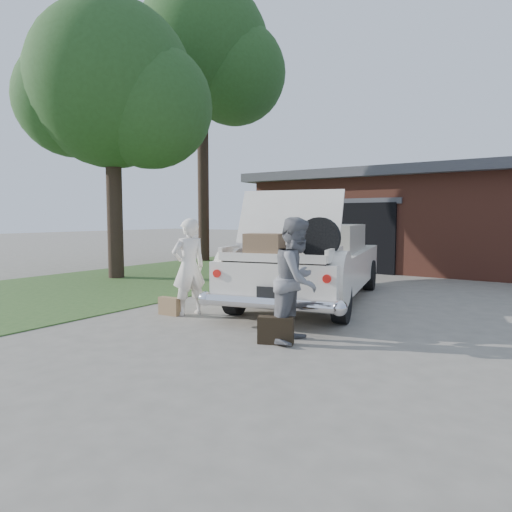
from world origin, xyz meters
The scene contains 10 objects.
ground centered at (0.00, 0.00, 0.00)m, with size 90.00×90.00×0.00m, color gray.
grass_strip centered at (-5.50, 3.00, 0.01)m, with size 6.00×16.00×0.02m, color #2D4C1E.
house centered at (0.98, 11.47, 1.67)m, with size 12.80×7.80×3.30m.
tree_left centered at (-6.29, 2.80, 5.19)m, with size 5.27×4.58×7.72m.
tree_back centered at (-7.55, 8.14, 7.81)m, with size 5.99×5.21×10.77m.
sedan centered at (-0.05, 2.76, 0.82)m, with size 3.39×5.95×2.23m.
woman_left centered at (-1.23, 0.28, 0.87)m, with size 0.63×0.41×1.73m, color white.
woman_right centered at (1.22, -0.18, 0.88)m, with size 0.85×0.66×1.76m, color slate.
suitcase_left centered at (-1.52, 0.07, 0.16)m, with size 0.42×0.13×0.32m, color #9E7950.
suitcase_right centered at (1.05, -0.46, 0.19)m, with size 0.49×0.16×0.38m, color black.
Camera 1 is at (4.29, -5.74, 1.76)m, focal length 32.00 mm.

